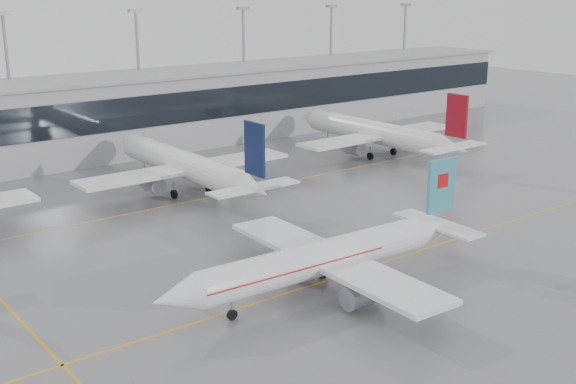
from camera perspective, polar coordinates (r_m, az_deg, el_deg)
ground at (r=70.44m, az=6.05°, el=-6.04°), size 320.00×320.00×0.00m
taxi_line_main at (r=70.44m, az=6.05°, el=-6.03°), size 120.00×0.25×0.01m
taxi_line_north at (r=93.07m, az=-6.83°, el=-0.55°), size 120.00×0.25×0.01m
terminal at (r=119.64m, az=-14.97°, el=5.67°), size 180.00×15.00×12.00m
terminal_glass at (r=112.56m, az=-13.48°, el=5.92°), size 180.00×0.20×5.00m
terminal_roof at (r=118.74m, az=-15.18°, el=8.61°), size 182.00×16.00×0.40m
light_masts at (r=124.13m, az=-16.33°, el=9.35°), size 156.40×1.00×22.60m
air_canada_jet at (r=64.21m, az=3.37°, el=-5.14°), size 33.54×26.01×10.21m
parked_jet_c at (r=95.18m, az=-8.06°, el=2.09°), size 29.64×36.96×11.72m
parked_jet_d at (r=116.14m, az=7.08°, el=4.64°), size 29.64×36.96×11.72m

